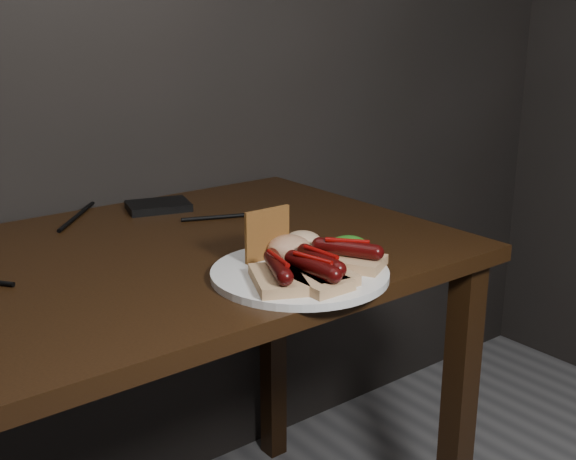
# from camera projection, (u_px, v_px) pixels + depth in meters

# --- Properties ---
(desk) EXTENTS (1.40, 0.70, 0.75)m
(desk) POSITION_uv_depth(u_px,v_px,m) (61.00, 327.00, 1.16)
(desk) COLOR black
(desk) RESTS_ON ground
(hard_drive) EXTENTS (0.15, 0.12, 0.02)m
(hard_drive) POSITION_uv_depth(u_px,v_px,m) (158.00, 206.00, 1.51)
(hard_drive) COLOR black
(hard_drive) RESTS_ON desk
(plate) EXTENTS (0.34, 0.34, 0.01)m
(plate) POSITION_uv_depth(u_px,v_px,m) (300.00, 273.00, 1.13)
(plate) COLOR white
(plate) RESTS_ON desk
(bread_sausage_left) EXTENTS (0.11, 0.13, 0.04)m
(bread_sausage_left) POSITION_uv_depth(u_px,v_px,m) (278.00, 274.00, 1.06)
(bread_sausage_left) COLOR #DDB681
(bread_sausage_left) RESTS_ON plate
(bread_sausage_center) EXTENTS (0.09, 0.12, 0.04)m
(bread_sausage_center) POSITION_uv_depth(u_px,v_px,m) (321.00, 267.00, 1.09)
(bread_sausage_center) COLOR #DDB681
(bread_sausage_center) RESTS_ON plate
(bread_sausage_right) EXTENTS (0.12, 0.13, 0.04)m
(bread_sausage_right) POSITION_uv_depth(u_px,v_px,m) (347.00, 255.00, 1.14)
(bread_sausage_right) COLOR #DDB681
(bread_sausage_right) RESTS_ON plate
(bread_sausage_extra) EXTENTS (0.07, 0.12, 0.04)m
(bread_sausage_extra) POSITION_uv_depth(u_px,v_px,m) (313.00, 274.00, 1.06)
(bread_sausage_extra) COLOR #DDB681
(bread_sausage_extra) RESTS_ON plate
(crispbread) EXTENTS (0.08, 0.01, 0.08)m
(crispbread) POSITION_uv_depth(u_px,v_px,m) (267.00, 234.00, 1.16)
(crispbread) COLOR #A66D2D
(crispbread) RESTS_ON plate
(salad_greens) EXTENTS (0.07, 0.07, 0.04)m
(salad_greens) POSITION_uv_depth(u_px,v_px,m) (349.00, 248.00, 1.17)
(salad_greens) COLOR #1C6113
(salad_greens) RESTS_ON plate
(salsa_mound) EXTENTS (0.07, 0.07, 0.04)m
(salsa_mound) POSITION_uv_depth(u_px,v_px,m) (289.00, 248.00, 1.17)
(salsa_mound) COLOR maroon
(salsa_mound) RESTS_ON plate
(coleslaw_mound) EXTENTS (0.06, 0.06, 0.04)m
(coleslaw_mound) POSITION_uv_depth(u_px,v_px,m) (303.00, 242.00, 1.21)
(coleslaw_mound) COLOR beige
(coleslaw_mound) RESTS_ON plate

